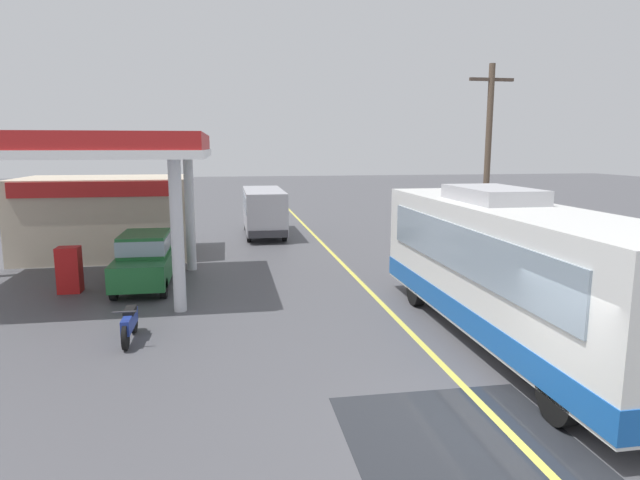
# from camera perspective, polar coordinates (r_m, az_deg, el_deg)

# --- Properties ---
(ground) EXTENTS (120.00, 120.00, 0.00)m
(ground) POSITION_cam_1_polar(r_m,az_deg,el_deg) (28.50, -0.38, 0.28)
(ground) COLOR #4C4C51
(lane_divider_stripe) EXTENTS (0.16, 50.00, 0.01)m
(lane_divider_stripe) POSITION_cam_1_polar(r_m,az_deg,el_deg) (23.66, 1.56, -1.68)
(lane_divider_stripe) COLOR #D8CC4C
(lane_divider_stripe) RESTS_ON ground
(wet_puddle_patch) EXTENTS (3.70, 5.73, 0.01)m
(wet_puddle_patch) POSITION_cam_1_polar(r_m,az_deg,el_deg) (8.88, 17.54, -22.65)
(wet_puddle_patch) COLOR #26282D
(wet_puddle_patch) RESTS_ON ground
(coach_bus_main) EXTENTS (2.60, 11.04, 3.69)m
(coach_bus_main) POSITION_cam_1_polar(r_m,az_deg,el_deg) (13.81, 19.12, -3.23)
(coach_bus_main) COLOR white
(coach_bus_main) RESTS_ON ground
(gas_station_roadside) EXTENTS (9.10, 11.95, 5.10)m
(gas_station_roadside) POSITION_cam_1_polar(r_m,az_deg,el_deg) (23.22, -22.43, 3.91)
(gas_station_roadside) COLOR #B21E1E
(gas_station_roadside) RESTS_ON ground
(car_at_pump) EXTENTS (1.70, 4.20, 1.82)m
(car_at_pump) POSITION_cam_1_polar(r_m,az_deg,el_deg) (19.29, -17.84, -1.72)
(car_at_pump) COLOR #1E602D
(car_at_pump) RESTS_ON ground
(minibus_opposing_lane) EXTENTS (2.04, 6.13, 2.44)m
(minibus_opposing_lane) POSITION_cam_1_polar(r_m,az_deg,el_deg) (29.17, -5.90, 3.36)
(minibus_opposing_lane) COLOR #A5A5AD
(minibus_opposing_lane) RESTS_ON ground
(motorcycle_parked_forecourt) EXTENTS (0.55, 1.80, 0.92)m
(motorcycle_parked_forecourt) POSITION_cam_1_polar(r_m,az_deg,el_deg) (14.21, -19.30, -8.21)
(motorcycle_parked_forecourt) COLOR black
(motorcycle_parked_forecourt) RESTS_ON ground
(pedestrian_near_pump) EXTENTS (0.55, 0.22, 1.66)m
(pedestrian_near_pump) POSITION_cam_1_polar(r_m,az_deg,el_deg) (22.37, -15.01, -0.26)
(pedestrian_near_pump) COLOR #33333F
(pedestrian_near_pump) RESTS_ON ground
(utility_pole_roadside) EXTENTS (1.80, 0.24, 7.85)m
(utility_pole_roadside) POSITION_cam_1_polar(r_m,az_deg,el_deg) (22.78, 17.12, 7.85)
(utility_pole_roadside) COLOR brown
(utility_pole_roadside) RESTS_ON ground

